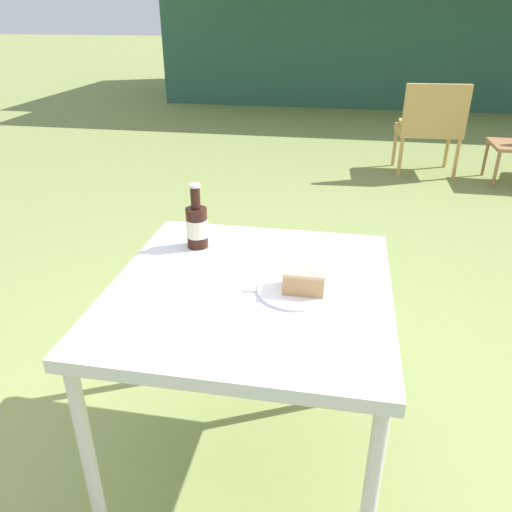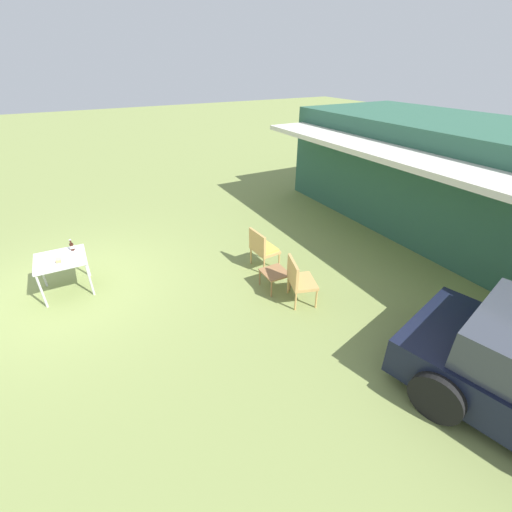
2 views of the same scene
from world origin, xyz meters
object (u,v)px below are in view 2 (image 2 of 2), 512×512
(wicker_chair_cushioned, at_px, (263,247))
(cola_bottle_near, at_px, (72,246))
(garden_side_table, at_px, (275,274))
(cake_on_plate, at_px, (59,261))
(wicker_chair_plain, at_px, (298,278))
(patio_table, at_px, (61,261))

(wicker_chair_cushioned, relative_size, cola_bottle_near, 3.83)
(garden_side_table, height_order, cake_on_plate, cake_on_plate)
(wicker_chair_plain, distance_m, cake_on_plate, 4.41)
(wicker_chair_plain, relative_size, cola_bottle_near, 3.83)
(garden_side_table, bearing_deg, wicker_chair_cushioned, 167.91)
(wicker_chair_cushioned, xyz_separation_m, patio_table, (-1.04, -3.79, 0.17))
(patio_table, bearing_deg, cola_bottle_near, 134.25)
(cake_on_plate, bearing_deg, garden_side_table, 65.05)
(patio_table, height_order, cake_on_plate, cake_on_plate)
(patio_table, bearing_deg, wicker_chair_cushioned, 74.62)
(garden_side_table, relative_size, cola_bottle_near, 2.22)
(patio_table, relative_size, cake_on_plate, 3.99)
(garden_side_table, xyz_separation_m, cola_bottle_near, (-2.08, -3.37, 0.48))
(wicker_chair_cushioned, bearing_deg, wicker_chair_plain, 175.43)
(cola_bottle_near, bearing_deg, patio_table, -45.75)
(wicker_chair_cushioned, bearing_deg, cake_on_plate, 72.97)
(patio_table, relative_size, cola_bottle_near, 3.87)
(wicker_chair_cushioned, height_order, patio_table, wicker_chair_cushioned)
(wicker_chair_cushioned, height_order, garden_side_table, wicker_chair_cushioned)
(wicker_chair_plain, xyz_separation_m, garden_side_table, (-0.57, -0.15, -0.17))
(garden_side_table, bearing_deg, wicker_chair_plain, 15.26)
(garden_side_table, bearing_deg, cola_bottle_near, -121.59)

